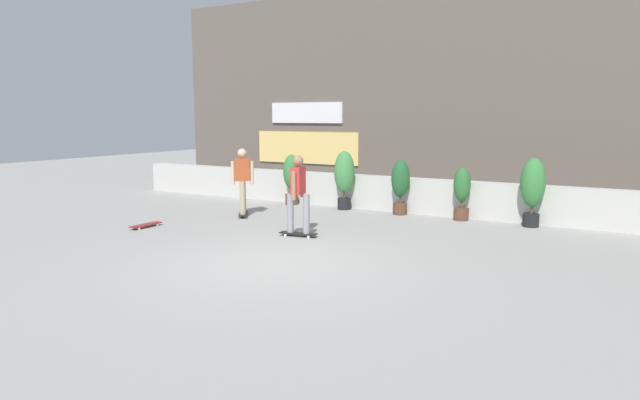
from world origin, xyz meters
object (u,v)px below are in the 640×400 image
(potted_plant_2, at_px, (400,183))
(skater_far_left, at_px, (298,192))
(potted_plant_0, at_px, (292,176))
(potted_plant_3, at_px, (462,191))
(potted_plant_1, at_px, (344,175))
(skater_mid_plaza, at_px, (243,179))
(skateboard_near_camera, at_px, (146,225))
(potted_plant_4, at_px, (533,187))

(potted_plant_2, xyz_separation_m, skater_far_left, (-0.84, -3.53, 0.14))
(potted_plant_0, bearing_deg, potted_plant_3, 0.00)
(potted_plant_1, relative_size, potted_plant_2, 1.12)
(potted_plant_3, bearing_deg, potted_plant_0, -180.00)
(skater_mid_plaza, height_order, skateboard_near_camera, skater_mid_plaza)
(potted_plant_2, xyz_separation_m, potted_plant_4, (3.18, 0.00, 0.12))
(potted_plant_1, distance_m, potted_plant_2, 1.61)
(potted_plant_0, height_order, potted_plant_2, potted_plant_0)
(potted_plant_4, xyz_separation_m, skater_far_left, (-4.02, -3.53, 0.02))
(potted_plant_1, bearing_deg, potted_plant_4, 0.00)
(potted_plant_3, xyz_separation_m, potted_plant_4, (1.60, -0.00, 0.22))
(potted_plant_2, relative_size, potted_plant_4, 0.89)
(potted_plant_4, distance_m, skateboard_near_camera, 8.77)
(potted_plant_2, xyz_separation_m, skater_mid_plaza, (-3.31, -2.20, 0.14))
(potted_plant_3, bearing_deg, potted_plant_4, -0.00)
(potted_plant_0, height_order, potted_plant_1, potted_plant_1)
(potted_plant_2, relative_size, skater_far_left, 0.83)
(potted_plant_0, relative_size, potted_plant_4, 0.90)
(skater_far_left, bearing_deg, skater_mid_plaza, 151.74)
(potted_plant_3, bearing_deg, skateboard_near_camera, -142.95)
(potted_plant_3, height_order, skateboard_near_camera, potted_plant_3)
(skateboard_near_camera, bearing_deg, skater_far_left, 14.85)
(potted_plant_0, height_order, skateboard_near_camera, potted_plant_0)
(skateboard_near_camera, bearing_deg, potted_plant_3, 37.05)
(potted_plant_3, xyz_separation_m, skater_mid_plaza, (-4.89, -2.20, 0.24))
(potted_plant_0, relative_size, potted_plant_3, 1.11)
(potted_plant_3, xyz_separation_m, skateboard_near_camera, (-5.90, -4.46, -0.64))
(potted_plant_4, bearing_deg, potted_plant_1, 180.00)
(potted_plant_3, distance_m, potted_plant_4, 1.62)
(potted_plant_2, height_order, skater_far_left, skater_far_left)
(potted_plant_4, xyz_separation_m, skater_mid_plaza, (-6.50, -2.20, 0.02))
(potted_plant_1, height_order, potted_plant_2, potted_plant_1)
(potted_plant_2, bearing_deg, potted_plant_0, 180.00)
(skater_far_left, height_order, skateboard_near_camera, skater_far_left)
(potted_plant_3, bearing_deg, skater_mid_plaza, -155.78)
(potted_plant_1, xyz_separation_m, skater_mid_plaza, (-1.71, -2.20, 0.02))
(potted_plant_2, height_order, potted_plant_3, potted_plant_2)
(potted_plant_3, relative_size, skateboard_near_camera, 1.58)
(potted_plant_0, relative_size, potted_plant_1, 0.90)
(potted_plant_0, bearing_deg, skater_far_left, -55.23)
(potted_plant_2, bearing_deg, potted_plant_1, 180.00)
(potted_plant_0, height_order, skater_mid_plaza, skater_mid_plaza)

